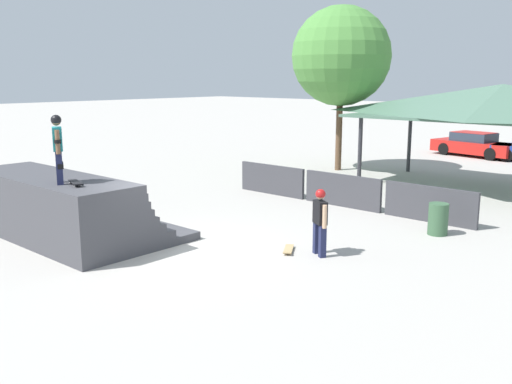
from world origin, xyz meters
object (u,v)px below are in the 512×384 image
Objects in this scene: bystander_walking at (320,217)px; tree_beside_pavilion at (341,56)px; parked_car_red at (475,145)px; trash_bin at (438,219)px; skater_on_deck at (58,144)px; skateboard_on_deck at (76,183)px; skateboard_on_ground at (288,249)px.

bystander_walking is 13.43m from tree_beside_pavilion.
trash_bin is at bearing -60.82° from parked_car_red.
parked_car_red is (2.80, 8.63, -4.41)m from tree_beside_pavilion.
skater_on_deck reaches higher than parked_car_red.
trash_bin is (8.08, -7.26, -4.59)m from tree_beside_pavilion.
skater_on_deck is 23.43m from parked_car_red.
tree_beside_pavilion is 1.54× the size of parked_car_red.
parked_car_red is (0.76, 23.33, -1.99)m from skater_on_deck.
skater_on_deck is 0.34× the size of parked_car_red.
bystander_walking reaches higher than parked_car_red.
trash_bin is (5.58, 7.30, -1.30)m from skateboard_on_deck.
skater_on_deck reaches higher than trash_bin.
tree_beside_pavilion is (-2.04, 14.70, 2.42)m from skater_on_deck.
skateboard_on_deck reaches higher than bystander_walking.
skateboard_on_ground is (-0.71, -0.28, -0.88)m from bystander_walking.
skater_on_deck is 5.97m from skateboard_on_ground.
parked_car_red is at bearing 116.43° from skater_on_deck.
skateboard_on_deck is at bearing 71.48° from bystander_walking.
bystander_walking is at bearing -67.60° from parked_car_red.
skateboard_on_ground is 0.89× the size of trash_bin.
bystander_walking reaches higher than skateboard_on_ground.
skateboard_on_deck is 9.28m from trash_bin.
bystander_walking is 3.84m from trash_bin.
skater_on_deck reaches higher than bystander_walking.
tree_beside_pavilion reaches higher than trash_bin.
parked_car_red is at bearing -47.81° from bystander_walking.
bystander_walking is at bearing 77.89° from skateboard_on_ground.
bystander_walking is (4.30, 3.72, -0.79)m from skateboard_on_deck.
skater_on_deck is 0.22× the size of tree_beside_pavilion.
parked_car_red reaches higher than skateboard_on_ground.
parked_car_red is at bearing 108.37° from trash_bin.
tree_beside_pavilion is at bearing -27.32° from bystander_walking.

